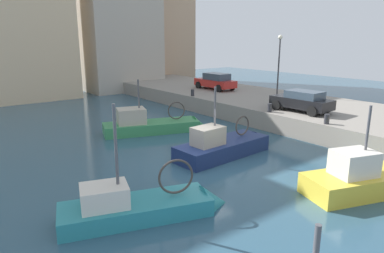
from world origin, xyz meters
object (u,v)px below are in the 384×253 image
object	(u,v)px
fishing_boat_navy	(226,152)
parked_car_red	(215,81)
mooring_bollard_mid	(270,108)
fishing_boat_teal	(146,212)
parked_car_black	(302,101)
fishing_boat_green	(156,129)
mooring_bollard_south	(327,119)
mooring_bollard_north	(193,93)
fishing_boat_yellow	(381,186)
quay_streetlamp	(279,55)

from	to	relation	value
fishing_boat_navy	parked_car_red	world-z (taller)	fishing_boat_navy
parked_car_red	mooring_bollard_mid	size ratio (longest dim) A/B	7.55
fishing_boat_teal	parked_car_black	bearing A→B (deg)	15.08
fishing_boat_green	mooring_bollard_south	xyz separation A→B (m)	(5.96, -8.17, 1.32)
fishing_boat_navy	mooring_bollard_south	size ratio (longest dim) A/B	11.02
fishing_boat_navy	parked_car_black	xyz separation A→B (m)	(7.24, 0.72, 1.77)
parked_car_red	mooring_bollard_north	bearing A→B (deg)	-157.23
fishing_boat_navy	mooring_bollard_south	xyz separation A→B (m)	(5.49, -2.14, 1.35)
fishing_boat_yellow	parked_car_red	xyz separation A→B (m)	(7.51, 18.35, 1.82)
fishing_boat_teal	parked_car_red	bearing A→B (deg)	42.30
fishing_boat_teal	mooring_bollard_mid	xyz separation A→B (m)	(11.98, 4.84, 1.35)
fishing_boat_teal	fishing_boat_green	size ratio (longest dim) A/B	0.86
fishing_boat_green	quay_streetlamp	distance (m)	12.38
mooring_bollard_south	mooring_bollard_north	world-z (taller)	same
fishing_boat_teal	mooring_bollard_north	bearing A→B (deg)	46.97
fishing_boat_green	parked_car_black	bearing A→B (deg)	-34.58
mooring_bollard_south	fishing_boat_navy	bearing A→B (deg)	158.69
fishing_boat_green	mooring_bollard_south	bearing A→B (deg)	-53.91
fishing_boat_teal	quay_streetlamp	xyz separation A→B (m)	(17.63, 8.80, 4.33)
fishing_boat_green	mooring_bollard_south	distance (m)	10.20
fishing_boat_navy	mooring_bollard_mid	distance (m)	5.95
mooring_bollard_south	mooring_bollard_mid	size ratio (longest dim) A/B	1.00
parked_car_red	mooring_bollard_south	world-z (taller)	parked_car_red
fishing_boat_teal	fishing_boat_navy	distance (m)	7.15
quay_streetlamp	fishing_boat_navy	bearing A→B (deg)	-152.40
parked_car_red	fishing_boat_navy	bearing A→B (deg)	-129.32
fishing_boat_navy	mooring_bollard_north	size ratio (longest dim) A/B	11.02
fishing_boat_teal	parked_car_red	size ratio (longest dim) A/B	1.43
fishing_boat_yellow	parked_car_black	xyz separation A→B (m)	(5.32, 7.55, 1.76)
mooring_bollard_mid	mooring_bollard_north	distance (m)	8.00
fishing_boat_yellow	parked_car_red	world-z (taller)	fishing_boat_yellow
fishing_boat_teal	fishing_boat_yellow	size ratio (longest dim) A/B	0.85
fishing_boat_teal	mooring_bollard_mid	size ratio (longest dim) A/B	10.76
fishing_boat_yellow	fishing_boat_teal	bearing A→B (deg)	155.41
parked_car_red	mooring_bollard_south	size ratio (longest dim) A/B	7.55
mooring_bollard_north	quay_streetlamp	world-z (taller)	quay_streetlamp
parked_car_red	mooring_bollard_north	distance (m)	4.30
mooring_bollard_mid	fishing_boat_navy	bearing A→B (deg)	-161.29
fishing_boat_navy	fishing_boat_green	bearing A→B (deg)	94.47
fishing_boat_teal	mooring_bollard_south	size ratio (longest dim) A/B	10.76
fishing_boat_teal	fishing_boat_yellow	world-z (taller)	fishing_boat_teal
fishing_boat_yellow	mooring_bollard_south	bearing A→B (deg)	52.75
fishing_boat_green	mooring_bollard_mid	world-z (taller)	fishing_boat_green
parked_car_red	fishing_boat_teal	bearing A→B (deg)	-137.70
parked_car_black	fishing_boat_green	bearing A→B (deg)	145.42
mooring_bollard_north	mooring_bollard_south	bearing A→B (deg)	-90.00
mooring_bollard_south	fishing_boat_green	bearing A→B (deg)	126.09
parked_car_red	parked_car_black	distance (m)	11.02
mooring_bollard_mid	mooring_bollard_south	bearing A→B (deg)	-90.00
parked_car_red	mooring_bollard_north	world-z (taller)	parked_car_red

